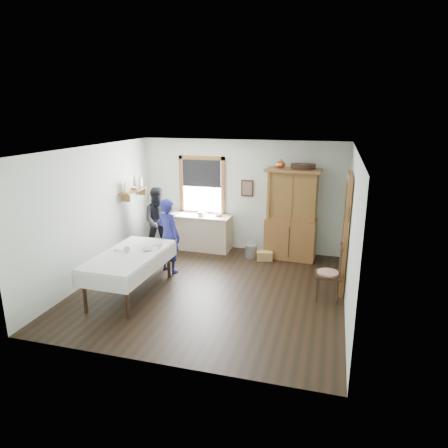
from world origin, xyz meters
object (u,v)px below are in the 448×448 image
object	(u,v)px
china_hutch	(291,215)
woman_blue	(169,238)
pail	(251,251)
work_counter	(200,232)
figure_dark	(160,223)
spindle_chair	(329,272)
dining_table	(130,274)
wicker_basket	(265,256)

from	to	relation	value
china_hutch	woman_blue	distance (m)	2.86
china_hutch	pail	distance (m)	1.28
work_counter	china_hutch	distance (m)	2.31
pail	figure_dark	world-z (taller)	figure_dark
spindle_chair	pail	world-z (taller)	spindle_chair
china_hutch	woman_blue	bearing A→B (deg)	-143.53
spindle_chair	pail	distance (m)	2.56
spindle_chair	figure_dark	bearing A→B (deg)	156.55
pail	woman_blue	distance (m)	2.10
china_hutch	spindle_chair	size ratio (longest dim) A/B	1.98
dining_table	figure_dark	xyz separation A→B (m)	(-0.40, 2.23, 0.35)
woman_blue	china_hutch	bearing A→B (deg)	-124.39
dining_table	spindle_chair	distance (m)	3.68
china_hutch	dining_table	world-z (taller)	china_hutch
pail	wicker_basket	distance (m)	0.36
work_counter	dining_table	bearing A→B (deg)	-98.00
spindle_chair	pail	xyz separation A→B (m)	(-1.80, 1.78, -0.38)
china_hutch	woman_blue	world-z (taller)	china_hutch
dining_table	wicker_basket	size ratio (longest dim) A/B	5.63
dining_table	figure_dark	size ratio (longest dim) A/B	1.34
spindle_chair	china_hutch	bearing A→B (deg)	111.64
figure_dark	pail	bearing A→B (deg)	-18.68
figure_dark	china_hutch	bearing A→B (deg)	-17.26
figure_dark	spindle_chair	bearing A→B (deg)	-46.76
spindle_chair	woman_blue	xyz separation A→B (m)	(-3.32, 0.45, 0.22)
work_counter	woman_blue	xyz separation A→B (m)	(-0.18, -1.55, 0.31)
wicker_basket	woman_blue	xyz separation A→B (m)	(-1.86, -1.23, 0.64)
figure_dark	dining_table	bearing A→B (deg)	-106.30
china_hutch	spindle_chair	distance (m)	2.24
china_hutch	spindle_chair	bearing A→B (deg)	-61.18
dining_table	figure_dark	distance (m)	2.30
pail	wicker_basket	bearing A→B (deg)	-16.46
dining_table	pail	size ratio (longest dim) A/B	6.48
work_counter	figure_dark	bearing A→B (deg)	-147.07
figure_dark	wicker_basket	bearing A→B (deg)	-21.99
woman_blue	figure_dark	world-z (taller)	figure_dark
spindle_chair	wicker_basket	bearing A→B (deg)	127.85
pail	figure_dark	distance (m)	2.29
china_hutch	wicker_basket	distance (m)	1.13
spindle_chair	wicker_basket	size ratio (longest dim) A/B	2.98
china_hutch	pail	bearing A→B (deg)	-163.32
woman_blue	figure_dark	size ratio (longest dim) A/B	1.00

